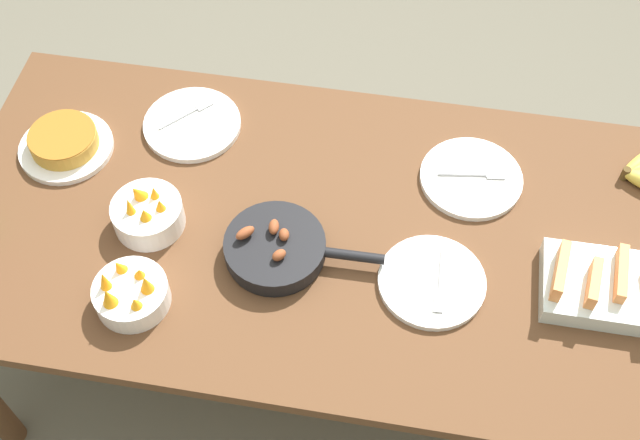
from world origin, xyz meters
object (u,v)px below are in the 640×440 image
at_px(frittata_plate_center, 65,143).
at_px(empty_plate_far_right, 192,124).
at_px(fruit_bowl_citrus, 131,293).
at_px(empty_plate_near_front, 432,282).
at_px(fruit_bowl_mango, 148,214).
at_px(melon_tray, 603,286).
at_px(skillet, 277,248).
at_px(empty_plate_far_left, 471,178).

relative_size(frittata_plate_center, empty_plate_far_right, 0.94).
distance_m(frittata_plate_center, empty_plate_far_right, 0.33).
bearing_deg(empty_plate_far_right, frittata_plate_center, -156.23).
distance_m(frittata_plate_center, fruit_bowl_citrus, 0.50).
bearing_deg(empty_plate_near_front, fruit_bowl_citrus, -166.33).
bearing_deg(empty_plate_far_right, fruit_bowl_citrus, -89.43).
bearing_deg(fruit_bowl_citrus, fruit_bowl_mango, 96.56).
relative_size(empty_plate_far_right, fruit_bowl_mango, 1.51).
relative_size(melon_tray, skillet, 0.72).
relative_size(empty_plate_far_left, empty_plate_far_right, 1.00).
bearing_deg(empty_plate_near_front, fruit_bowl_mango, 175.45).
distance_m(skillet, empty_plate_far_left, 0.53).
distance_m(skillet, fruit_bowl_mango, 0.32).
xyz_separation_m(skillet, empty_plate_far_right, (-0.30, 0.36, -0.02)).
distance_m(skillet, empty_plate_far_right, 0.47).
xyz_separation_m(empty_plate_far_left, fruit_bowl_mango, (-0.75, -0.26, 0.03)).
distance_m(melon_tray, skillet, 0.74).
relative_size(melon_tray, fruit_bowl_mango, 1.59).
distance_m(melon_tray, frittata_plate_center, 1.35).
xyz_separation_m(skillet, frittata_plate_center, (-0.60, 0.22, -0.00)).
distance_m(empty_plate_far_left, fruit_bowl_citrus, 0.87).
bearing_deg(empty_plate_far_right, fruit_bowl_mango, -93.47).
bearing_deg(fruit_bowl_citrus, empty_plate_far_left, 33.20).
distance_m(empty_plate_far_left, fruit_bowl_mango, 0.80).
bearing_deg(fruit_bowl_mango, empty_plate_far_right, 86.53).
height_order(skillet, empty_plate_near_front, skillet).
distance_m(frittata_plate_center, fruit_bowl_mango, 0.34).
bearing_deg(frittata_plate_center, empty_plate_near_front, -14.13).
height_order(empty_plate_far_left, fruit_bowl_mango, fruit_bowl_mango).
distance_m(frittata_plate_center, empty_plate_far_left, 1.03).
bearing_deg(frittata_plate_center, empty_plate_far_right, 23.77).
distance_m(empty_plate_far_right, fruit_bowl_citrus, 0.53).
height_order(skillet, empty_plate_far_right, skillet).
xyz_separation_m(melon_tray, fruit_bowl_citrus, (-1.03, -0.20, 0.00)).
bearing_deg(frittata_plate_center, fruit_bowl_citrus, -52.95).
height_order(melon_tray, empty_plate_far_right, melon_tray).
height_order(frittata_plate_center, empty_plate_far_left, frittata_plate_center).
relative_size(empty_plate_near_front, fruit_bowl_mango, 1.46).
bearing_deg(empty_plate_near_front, skillet, 177.23).
bearing_deg(empty_plate_far_right, skillet, -49.88).
height_order(skillet, fruit_bowl_citrus, fruit_bowl_citrus).
distance_m(melon_tray, fruit_bowl_citrus, 1.05).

